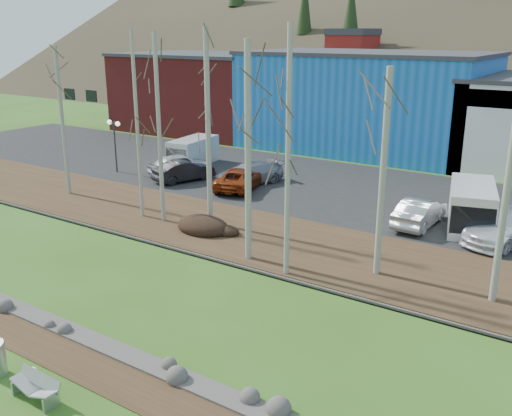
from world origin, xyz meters
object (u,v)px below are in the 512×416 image
Objects in this scene: car_3 at (249,173)px; van_white at (471,207)px; bench_damaged at (36,387)px; street_lamp at (114,132)px; van_grey at (192,152)px; car_4 at (420,212)px; car_0 at (180,164)px; car_2 at (240,178)px; car_5 at (508,226)px; seagull at (34,370)px; car_1 at (184,171)px.

car_3 is 14.67m from van_white.
bench_damaged is 0.45× the size of street_lamp.
car_3 is at bearing -25.62° from van_grey.
van_white reaches higher than car_3.
car_4 is (4.17, 20.37, 0.50)m from bench_damaged.
car_0 is 0.92× the size of car_2.
van_white reaches higher than car_5.
van_white is at bearing 17.45° from car_3.
street_lamp is 0.82× the size of car_0.
car_3 is 12.48m from car_4.
street_lamp is 0.77× the size of car_3.
car_3 is at bearing 110.22° from bench_damaged.
seagull is 20.39m from car_4.
car_1 is at bearing -10.40° from car_2.
car_3 is 1.09× the size of car_4.
car_2 is at bearing 110.88° from bench_damaged.
car_5 is at bearing 67.76° from bench_damaged.
street_lamp is 6.02m from van_grey.
street_lamp is at bearing -10.13° from car_2.
car_0 is at bearing -19.61° from car_1.
street_lamp is at bearing 26.57° from car_1.
car_2 is (5.69, -0.61, -0.08)m from car_0.
car_0 is 1.06× the size of car_1.
car_3 is 16.74m from car_5.
car_4 reaches higher than car_2.
car_4 is 0.93× the size of van_grey.
car_3 is (4.14, 1.85, -0.00)m from car_1.
car_2 is at bearing 127.40° from seagull.
car_2 is 1.03× the size of van_grey.
car_0 is at bearing -3.46° from car_4.
bench_damaged is at bearing 140.39° from car_1.
car_2 is at bearing -34.58° from van_grey.
street_lamp is 10.51m from car_3.
seagull is 21.93m from car_5.
car_5 is at bearing -178.89° from car_4.
car_3 reaches higher than seagull.
car_4 reaches higher than seagull.
car_1 is 0.88× the size of car_3.
car_5 reaches higher than seagull.
car_2 is (-6.79, 20.44, 0.67)m from seagull.
car_1 is 4.86m from van_grey.
street_lamp is at bearing 150.40° from seagull.
bench_damaged is at bearing -121.92° from van_white.
van_grey is at bearing 138.94° from seagull.
car_1 is 16.44m from car_4.
car_5 reaches higher than car_1.
street_lamp reaches higher than van_white.
seagull is 22.11m from van_white.
car_1 is at bearing 18.54° from street_lamp.
street_lamp reaches higher than bench_damaged.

